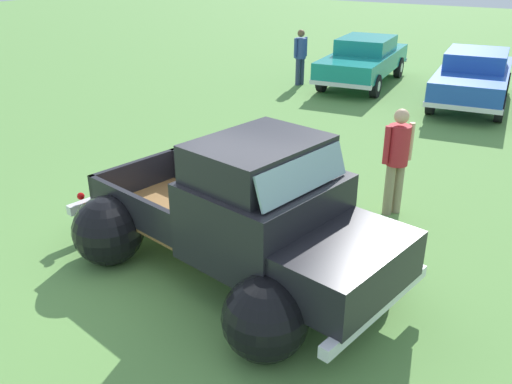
{
  "coord_description": "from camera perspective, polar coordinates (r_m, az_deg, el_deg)",
  "views": [
    {
      "loc": [
        3.58,
        -5.0,
        3.88
      ],
      "look_at": [
        0.0,
        0.7,
        0.84
      ],
      "focal_mm": 37.63,
      "sensor_mm": 36.0,
      "label": 1
    }
  ],
  "objects": [
    {
      "name": "spectator_0",
      "position": [
        17.23,
        4.75,
        14.43
      ],
      "size": [
        0.43,
        0.53,
        1.69
      ],
      "rotation": [
        0.0,
        0.0,
        5.96
      ],
      "color": "navy",
      "rests_on": "ground"
    },
    {
      "name": "show_car_1",
      "position": [
        16.05,
        22.11,
        11.41
      ],
      "size": [
        2.36,
        4.85,
        1.43
      ],
      "rotation": [
        0.0,
        0.0,
        -1.45
      ],
      "color": "black",
      "rests_on": "ground"
    },
    {
      "name": "ground_plane",
      "position": [
        7.27,
        -2.98,
        -7.99
      ],
      "size": [
        80.0,
        80.0,
        0.0
      ],
      "primitive_type": "plane",
      "color": "#609347"
    },
    {
      "name": "show_car_0",
      "position": [
        17.65,
        11.4,
        13.7
      ],
      "size": [
        2.29,
        4.88,
        1.43
      ],
      "rotation": [
        0.0,
        0.0,
        -1.47
      ],
      "color": "black",
      "rests_on": "ground"
    },
    {
      "name": "vintage_pickup_truck",
      "position": [
        6.66,
        -0.75,
        -3.69
      ],
      "size": [
        4.88,
        3.37,
        1.96
      ],
      "rotation": [
        0.0,
        0.0,
        -0.18
      ],
      "color": "black",
      "rests_on": "ground"
    },
    {
      "name": "spectator_1",
      "position": [
        8.6,
        14.78,
        3.79
      ],
      "size": [
        0.47,
        0.48,
        1.73
      ],
      "rotation": [
        0.0,
        0.0,
        5.67
      ],
      "color": "gray",
      "rests_on": "ground"
    }
  ]
}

